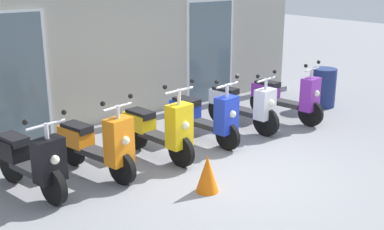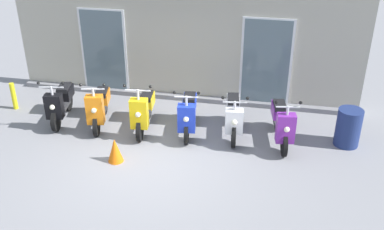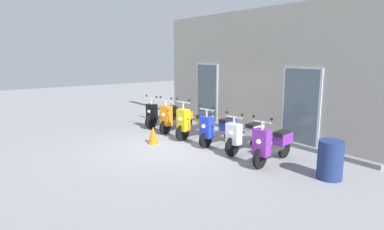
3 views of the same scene
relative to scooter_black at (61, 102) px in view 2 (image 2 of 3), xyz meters
name	(u,v)px [view 2 (image 2 of 3)]	position (x,y,z in m)	size (l,w,h in m)	color
ground_plane	(149,160)	(2.56, -1.27, -0.48)	(40.00, 40.00, 0.00)	gray
storefront_facade	(183,24)	(2.56, 1.98, 1.50)	(8.99, 0.50, 4.09)	#B2AD9E
scooter_black	(61,102)	(0.00, 0.00, 0.00)	(0.67, 1.55, 1.21)	black
scooter_orange	(99,106)	(0.99, -0.02, 0.01)	(0.70, 1.56, 1.27)	black
scooter_yellow	(143,110)	(2.07, -0.03, 0.02)	(0.62, 1.60, 1.34)	black
scooter_blue	(188,113)	(3.10, 0.07, 0.01)	(0.61, 1.57, 1.25)	black
scooter_white	(233,115)	(4.12, 0.18, 0.00)	(0.61, 1.62, 1.18)	black
scooter_purple	(282,122)	(5.19, 0.04, 0.02)	(0.63, 1.65, 1.25)	black
traffic_cone	(115,150)	(1.90, -1.44, -0.22)	(0.32, 0.32, 0.52)	orange
curb_bollard	(14,96)	(-1.47, 0.33, -0.13)	(0.12, 0.12, 0.70)	yellow
trash_bin	(348,127)	(6.61, 0.23, -0.06)	(0.53, 0.53, 0.85)	navy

